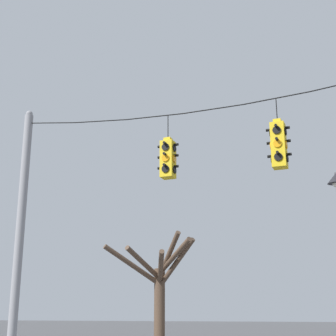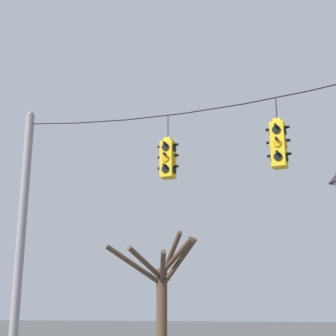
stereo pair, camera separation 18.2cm
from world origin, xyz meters
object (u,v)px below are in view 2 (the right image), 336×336
(utility_pole_left, at_px, (21,232))
(traffic_light_near_left_pole, at_px, (278,144))
(traffic_light_near_right_pole, at_px, (168,159))
(bare_tree, at_px, (161,289))

(utility_pole_left, relative_size, traffic_light_near_left_pole, 4.13)
(traffic_light_near_right_pole, relative_size, traffic_light_near_left_pole, 0.97)
(utility_pole_left, height_order, bare_tree, utility_pole_left)
(traffic_light_near_left_pole, relative_size, bare_tree, 0.43)
(bare_tree, bearing_deg, traffic_light_near_right_pole, -64.76)
(bare_tree, bearing_deg, traffic_light_near_left_pole, -43.34)
(traffic_light_near_right_pole, relative_size, bare_tree, 0.42)
(utility_pole_left, bearing_deg, traffic_light_near_left_pole, -0.00)
(utility_pole_left, bearing_deg, bare_tree, 65.52)
(traffic_light_near_right_pole, distance_m, traffic_light_near_left_pole, 2.91)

